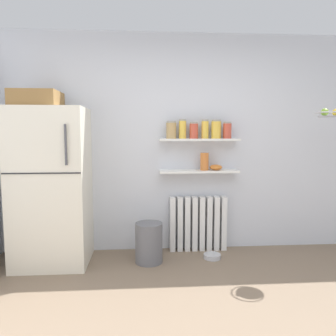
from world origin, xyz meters
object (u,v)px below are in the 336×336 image
(shelf_bowl, at_px, (216,167))
(storage_jar_1, at_px, (183,129))
(radiator, at_px, (198,224))
(hanging_fruit_basket, at_px, (330,113))
(storage_jar_3, at_px, (205,129))
(vase, at_px, (204,162))
(storage_jar_2, at_px, (194,130))
(storage_jar_0, at_px, (171,130))
(trash_bin, at_px, (149,243))
(storage_jar_4, at_px, (216,129))
(storage_jar_5, at_px, (227,130))
(pet_food_bowl, at_px, (212,256))
(refrigerator, at_px, (51,183))

(shelf_bowl, bearing_deg, storage_jar_1, 180.00)
(radiator, distance_m, hanging_fruit_basket, 1.92)
(storage_jar_3, xyz_separation_m, vase, (-0.00, 0.00, -0.38))
(storage_jar_2, distance_m, shelf_bowl, 0.51)
(storage_jar_0, height_order, vase, storage_jar_0)
(storage_jar_1, relative_size, trash_bin, 0.51)
(shelf_bowl, xyz_separation_m, trash_bin, (-0.81, -0.32, -0.80))
(storage_jar_2, distance_m, storage_jar_3, 0.13)
(vase, bearing_deg, radiator, 155.14)
(storage_jar_0, bearing_deg, storage_jar_4, 0.00)
(storage_jar_0, height_order, storage_jar_5, storage_jar_0)
(radiator, distance_m, pet_food_bowl, 0.44)
(storage_jar_0, bearing_deg, storage_jar_3, -0.00)
(storage_jar_5, bearing_deg, pet_food_bowl, -129.35)
(storage_jar_2, bearing_deg, storage_jar_0, 180.00)
(trash_bin, bearing_deg, pet_food_bowl, 4.62)
(storage_jar_0, height_order, shelf_bowl, storage_jar_0)
(hanging_fruit_basket, bearing_deg, storage_jar_0, 164.88)
(storage_jar_0, height_order, pet_food_bowl, storage_jar_0)
(shelf_bowl, bearing_deg, pet_food_bowl, -108.13)
(radiator, xyz_separation_m, storage_jar_0, (-0.33, -0.03, 1.13))
(refrigerator, xyz_separation_m, shelf_bowl, (1.87, 0.24, 0.13))
(hanging_fruit_basket, bearing_deg, storage_jar_3, 160.42)
(refrigerator, distance_m, shelf_bowl, 1.89)
(storage_jar_1, height_order, vase, storage_jar_1)
(storage_jar_0, bearing_deg, storage_jar_5, 0.00)
(storage_jar_5, bearing_deg, vase, 180.00)
(storage_jar_3, xyz_separation_m, pet_food_bowl, (0.05, -0.26, -1.45))
(radiator, bearing_deg, storage_jar_4, -8.56)
(trash_bin, bearing_deg, hanging_fruit_basket, -3.82)
(storage_jar_1, distance_m, vase, 0.47)
(pet_food_bowl, bearing_deg, refrigerator, 179.20)
(storage_jar_4, xyz_separation_m, shelf_bowl, (0.00, -0.00, -0.45))
(storage_jar_5, relative_size, pet_food_bowl, 0.99)
(shelf_bowl, distance_m, pet_food_bowl, 1.03)
(radiator, height_order, storage_jar_4, storage_jar_4)
(pet_food_bowl, bearing_deg, storage_jar_5, 50.65)
(trash_bin, xyz_separation_m, pet_food_bowl, (0.72, 0.06, -0.20))
(radiator, height_order, storage_jar_5, storage_jar_5)
(storage_jar_4, bearing_deg, pet_food_bowl, -107.22)
(hanging_fruit_basket, bearing_deg, refrigerator, 175.93)
(storage_jar_1, height_order, pet_food_bowl, storage_jar_1)
(shelf_bowl, distance_m, trash_bin, 1.18)
(radiator, xyz_separation_m, storage_jar_2, (-0.07, -0.03, 1.13))
(storage_jar_2, bearing_deg, storage_jar_3, -0.00)
(storage_jar_0, xyz_separation_m, storage_jar_1, (0.13, 0.00, 0.01))
(storage_jar_0, height_order, storage_jar_3, storage_jar_3)
(pet_food_bowl, bearing_deg, vase, 101.68)
(storage_jar_3, bearing_deg, pet_food_bowl, -78.68)
(storage_jar_1, bearing_deg, radiator, 8.56)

